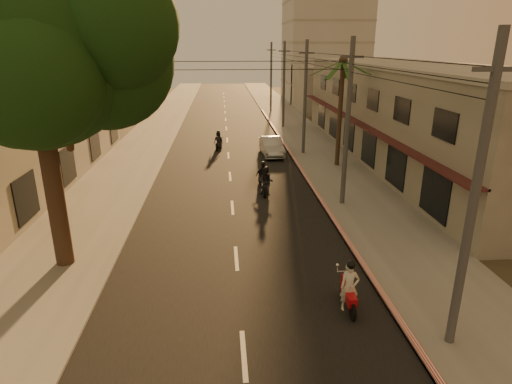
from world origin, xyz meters
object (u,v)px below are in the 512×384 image
Objects in this scene: scooter_mid_b at (263,176)px; scooter_far_a at (219,141)px; palm_tree at (343,67)px; scooter_red at (349,288)px; scooter_mid_a at (266,182)px; parked_car at (272,146)px; broadleaf_tree at (44,47)px.

scooter_far_a reaches higher than scooter_mid_b.
palm_tree is at bearing -19.71° from scooter_far_a.
scooter_mid_b is 1.01× the size of scooter_far_a.
palm_tree is at bearing 78.45° from scooter_red.
scooter_mid_a is 9.89m from parked_car.
palm_tree is 8.69m from parked_car.
scooter_mid_b is 8.39m from parked_car.
scooter_mid_b is 0.37× the size of parked_car.
palm_tree reaches higher than scooter_mid_a.
broadleaf_tree reaches higher than parked_car.
broadleaf_tree is at bearing -124.15° from scooter_mid_a.
scooter_mid_a is (8.71, 7.88, -7.67)m from broadleaf_tree.
scooter_mid_a is 12.38m from scooter_far_a.
broadleaf_tree is 6.83× the size of scooter_mid_a.
broadleaf_tree is 21.79m from parked_car.
scooter_mid_b is (-1.63, 13.52, -0.06)m from scooter_red.
palm_tree is 4.63× the size of scooter_mid_a.
scooter_red is 1.13× the size of scooter_mid_b.
palm_tree reaches higher than scooter_far_a.
scooter_red is 0.42× the size of parked_car.
scooter_mid_b reaches higher than parked_car.
palm_tree is 4.31× the size of scooter_red.
scooter_red is 13.62m from scooter_mid_b.
scooter_mid_a is at bearing -98.36° from scooter_mid_b.
palm_tree is at bearing 25.89° from scooter_mid_b.
broadleaf_tree is at bearing -122.07° from parked_car.
scooter_mid_b is at bearing 47.40° from broadleaf_tree.
broadleaf_tree is 13.46m from scooter_red.
scooter_mid_a reaches higher than scooter_far_a.
scooter_mid_b is at bearing 106.21° from scooter_mid_a.
scooter_red reaches higher than parked_car.
scooter_red is at bearing -103.56° from palm_tree.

